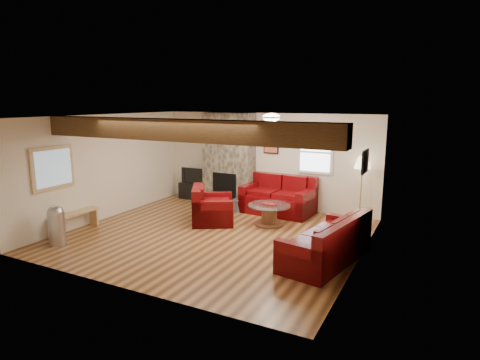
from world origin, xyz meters
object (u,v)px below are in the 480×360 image
Objects in this scene: tv_cabinet at (195,191)px; armchair_red at (213,205)px; floor_lamp at (362,166)px; loveseat at (278,195)px; coffee_table at (269,215)px; sofa_three at (326,239)px; television at (195,176)px.

armchair_red is at bearing -46.77° from tv_cabinet.
loveseat is at bearing -170.81° from floor_lamp.
loveseat is 1.90× the size of tv_cabinet.
loveseat is 2.72m from tv_cabinet.
sofa_three is at bearing -40.70° from coffee_table.
armchair_red is 1.08× the size of coffee_table.
coffee_table is (0.21, -1.05, -0.23)m from loveseat.
tv_cabinet is (-1.64, 1.74, -0.19)m from armchair_red.
television is (-1.64, 1.74, 0.27)m from armchair_red.
television is at bearing 12.84° from armchair_red.
floor_lamp is (4.67, 0.02, 0.62)m from television.
floor_lamp reaches higher than armchair_red.
floor_lamp is (1.98, 0.32, 0.84)m from loveseat.
armchair_red is at bearing -122.31° from loveseat.
floor_lamp is at bearing 13.28° from loveseat.
floor_lamp is at bearing -170.19° from sofa_three.
tv_cabinet is at bearing 0.00° from television.
tv_cabinet is (-2.90, 1.35, -0.01)m from coffee_table.
tv_cabinet is 4.80m from floor_lamp.
armchair_red is at bearing -46.77° from television.
television is at bearing -179.75° from floor_lamp.
television reaches higher than tv_cabinet.
loveseat reaches higher than armchair_red.
tv_cabinet is 0.46m from television.
sofa_three is 2.99m from floor_lamp.
television reaches higher than sofa_three.
sofa_three reaches higher than coffee_table.
sofa_three is 2.26m from coffee_table.
tv_cabinet is at bearing -179.75° from floor_lamp.
loveseat is 2.72m from television.
tv_cabinet is at bearing 155.02° from coffee_table.
coffee_table is 3.20m from tv_cabinet.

